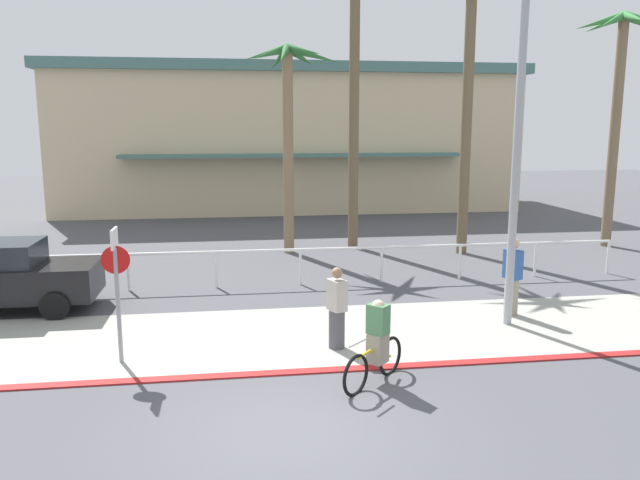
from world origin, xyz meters
name	(u,v)px	position (x,y,z in m)	size (l,w,h in m)	color
ground_plane	(257,274)	(0.00, 10.00, 0.00)	(80.00, 80.00, 0.00)	#4C4C51
sidewalk_strip	(268,337)	(0.00, 4.20, 0.01)	(44.00, 4.00, 0.02)	#9E9E93
curb_paint	(275,373)	(0.00, 2.20, 0.01)	(44.00, 0.24, 0.03)	maroon
building_backdrop	(286,138)	(2.40, 26.76, 3.74)	(24.01, 10.94, 7.45)	beige
rail_fence	(258,257)	(0.00, 8.50, 0.84)	(21.02, 0.08, 1.04)	white
stop_sign_bike_lane	(116,276)	(-2.83, 3.15, 1.68)	(0.52, 0.56, 2.56)	gray
streetlight_curb	(523,131)	(5.36, 4.06, 4.28)	(0.24, 2.54, 7.50)	#9EA0A5
palm_tree_1	(289,98)	(1.31, 13.12, 5.31)	(3.26, 3.39, 7.09)	#846B4C
palm_tree_2	(354,41)	(3.66, 13.75, 7.30)	(3.71, 3.18, 9.99)	brown
palm_tree_3	(470,48)	(7.26, 12.10, 6.92)	(3.09, 2.93, 9.41)	brown
palm_tree_4	(619,76)	(13.01, 12.62, 6.11)	(2.86, 3.68, 8.34)	#756047
cyclist_yellow_0	(376,344)	(1.70, 1.59, 0.69)	(1.34, 1.32, 1.50)	black
pedestrian_0	(512,279)	(5.74, 4.95, 0.86)	(0.41, 0.47, 1.84)	gray
pedestrian_1	(337,312)	(1.31, 3.32, 0.77)	(0.42, 0.47, 1.66)	#4C4C51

